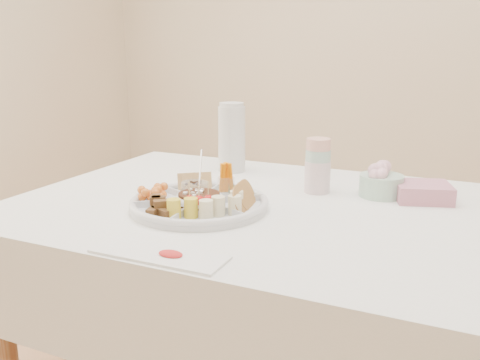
% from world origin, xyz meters
% --- Properties ---
extents(wall_back, '(4.00, 0.02, 2.70)m').
position_xyz_m(wall_back, '(0.00, 2.00, 1.35)').
color(wall_back, beige).
rests_on(wall_back, ground).
extents(dining_table, '(1.52, 1.02, 0.76)m').
position_xyz_m(dining_table, '(0.00, 0.00, 0.38)').
color(dining_table, white).
rests_on(dining_table, floor).
extents(party_tray, '(0.50, 0.50, 0.04)m').
position_xyz_m(party_tray, '(-0.18, -0.12, 0.78)').
color(party_tray, silver).
rests_on(party_tray, dining_table).
extents(bean_dip, '(0.15, 0.15, 0.04)m').
position_xyz_m(bean_dip, '(-0.18, -0.12, 0.79)').
color(bean_dip, '#3A1B11').
rests_on(bean_dip, party_tray).
extents(tortillas, '(0.14, 0.14, 0.06)m').
position_xyz_m(tortillas, '(-0.06, -0.11, 0.80)').
color(tortillas, '#BC6D3F').
rests_on(tortillas, party_tray).
extents(carrot_cucumber, '(0.13, 0.13, 0.09)m').
position_xyz_m(carrot_cucumber, '(-0.13, -0.00, 0.82)').
color(carrot_cucumber, orange).
rests_on(carrot_cucumber, party_tray).
extents(pita_raisins, '(0.14, 0.14, 0.06)m').
position_xyz_m(pita_raisins, '(-0.26, -0.02, 0.80)').
color(pita_raisins, tan).
rests_on(pita_raisins, party_tray).
extents(cherries, '(0.14, 0.14, 0.04)m').
position_xyz_m(cherries, '(-0.31, -0.14, 0.79)').
color(cherries, '#CD6E0F').
rests_on(cherries, party_tray).
extents(granola_chunks, '(0.14, 0.14, 0.05)m').
position_xyz_m(granola_chunks, '(-0.24, -0.24, 0.79)').
color(granola_chunks, '#3D200E').
rests_on(granola_chunks, party_tray).
extents(banana_tomato, '(0.15, 0.15, 0.10)m').
position_xyz_m(banana_tomato, '(-0.11, -0.23, 0.82)').
color(banana_tomato, '#E6D56A').
rests_on(banana_tomato, party_tray).
extents(cup_stack, '(0.10, 0.10, 0.22)m').
position_xyz_m(cup_stack, '(0.07, 0.18, 0.87)').
color(cup_stack, '#BABABA').
rests_on(cup_stack, dining_table).
extents(thermos, '(0.13, 0.13, 0.25)m').
position_xyz_m(thermos, '(-0.30, 0.33, 0.89)').
color(thermos, silver).
rests_on(thermos, dining_table).
extents(flower_bowl, '(0.15, 0.15, 0.10)m').
position_xyz_m(flower_bowl, '(0.26, 0.22, 0.81)').
color(flower_bowl, '#9DB4A7').
rests_on(flower_bowl, dining_table).
extents(napkin_stack, '(0.19, 0.17, 0.05)m').
position_xyz_m(napkin_stack, '(0.38, 0.22, 0.78)').
color(napkin_stack, '#C3788E').
rests_on(napkin_stack, dining_table).
extents(placemat, '(0.31, 0.10, 0.01)m').
position_xyz_m(placemat, '(-0.10, -0.45, 0.76)').
color(placemat, white).
rests_on(placemat, dining_table).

